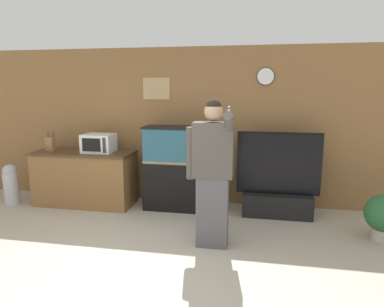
% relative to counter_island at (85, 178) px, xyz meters
% --- Properties ---
extents(ground_plane, '(18.00, 18.00, 0.00)m').
position_rel_counter_island_xyz_m(ground_plane, '(1.40, -2.30, -0.45)').
color(ground_plane, '#B2A893').
extents(wall_back_paneled, '(10.00, 0.08, 2.60)m').
position_rel_counter_island_xyz_m(wall_back_paneled, '(1.40, 0.51, 0.85)').
color(wall_back_paneled, olive).
rests_on(wall_back_paneled, ground_plane).
extents(counter_island, '(1.67, 0.67, 0.90)m').
position_rel_counter_island_xyz_m(counter_island, '(0.00, 0.00, 0.00)').
color(counter_island, brown).
rests_on(counter_island, ground_plane).
extents(microwave, '(0.50, 0.38, 0.30)m').
position_rel_counter_island_xyz_m(microwave, '(0.28, 0.01, 0.60)').
color(microwave, white).
rests_on(microwave, counter_island).
extents(knife_block, '(0.13, 0.11, 0.33)m').
position_rel_counter_island_xyz_m(knife_block, '(-0.60, 0.01, 0.57)').
color(knife_block, olive).
rests_on(knife_block, counter_island).
extents(aquarium_on_stand, '(1.15, 0.43, 1.35)m').
position_rel_counter_island_xyz_m(aquarium_on_stand, '(1.63, 0.06, 0.22)').
color(aquarium_on_stand, black).
rests_on(aquarium_on_stand, ground_plane).
extents(tv_on_stand, '(1.26, 0.40, 1.30)m').
position_rel_counter_island_xyz_m(tv_on_stand, '(3.16, 0.04, -0.08)').
color(tv_on_stand, black).
rests_on(tv_on_stand, ground_plane).
extents(person_standing, '(0.57, 0.43, 1.82)m').
position_rel_counter_island_xyz_m(person_standing, '(2.30, -1.17, 0.49)').
color(person_standing, '#515156').
rests_on(person_standing, ground_plane).
extents(potted_plant, '(0.49, 0.49, 0.61)m').
position_rel_counter_island_xyz_m(potted_plant, '(4.45, -0.62, -0.11)').
color(potted_plant, '#B2A899').
rests_on(potted_plant, ground_plane).
extents(trash_bin, '(0.24, 0.24, 0.69)m').
position_rel_counter_island_xyz_m(trash_bin, '(-1.23, -0.24, -0.10)').
color(trash_bin, '#B7B7BC').
rests_on(trash_bin, ground_plane).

